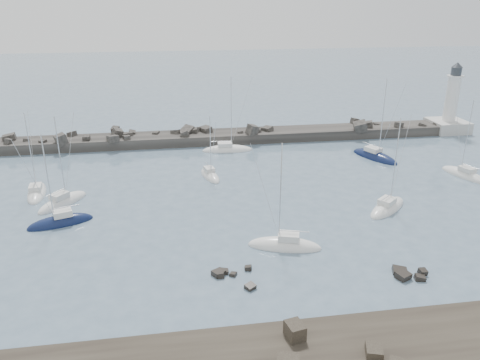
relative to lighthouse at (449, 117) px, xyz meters
name	(u,v)px	position (x,y,z in m)	size (l,w,h in m)	color
ground	(256,235)	(-47.00, -38.00, -3.09)	(400.00, 400.00, 0.00)	slate
rock_cluster_near	(230,276)	(-51.26, -46.30, -3.00)	(4.30, 4.30, 1.01)	black
rock_cluster_far	(405,275)	(-34.04, -48.70, -3.02)	(3.48, 2.94, 1.26)	black
breakwater	(180,142)	(-54.52, -0.01, -2.80)	(115.00, 7.27, 5.26)	#2C2A27
lighthouse	(449,117)	(0.00, 0.00, 0.00)	(7.00, 7.00, 14.60)	#ACACA7
sailboat_1	(37,193)	(-75.21, -21.48, -2.96)	(3.34, 8.04, 12.37)	white
sailboat_2	(61,223)	(-70.07, -31.58, -2.94)	(8.07, 4.70, 12.45)	#0E193D
sailboat_3	(63,203)	(-70.99, -25.44, -2.94)	(6.80, 7.88, 12.80)	white
sailboat_4	(227,150)	(-46.24, -6.00, -2.96)	(9.17, 3.26, 14.15)	white
sailboat_5	(285,246)	(-44.46, -41.34, -2.94)	(8.52, 4.75, 13.04)	white
sailboat_6	(210,176)	(-50.55, -18.44, -2.96)	(3.52, 6.84, 10.51)	white
sailboat_7	(387,208)	(-28.84, -33.76, -2.95)	(7.93, 7.22, 13.05)	white
sailboat_8	(375,157)	(-21.78, -13.85, -2.94)	(6.55, 9.64, 14.73)	#0E193D
sailboat_9	(464,175)	(-11.77, -24.18, -2.96)	(4.83, 8.41, 12.74)	white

